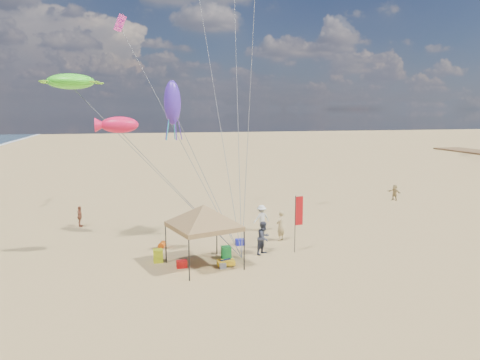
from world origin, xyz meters
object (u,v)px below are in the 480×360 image
Objects in this scene: canopy_tent at (204,207)px; beach_cart at (226,263)px; person_far_c at (395,192)px; person_near_a at (281,226)px; person_near_b at (264,238)px; chair_green at (226,253)px; chair_yellow at (158,256)px; person_far_a at (80,216)px; cooler_blue at (240,242)px; feather_flag at (298,215)px; person_near_c at (262,218)px; cooler_red at (182,264)px.

canopy_tent reaches higher than beach_cart.
person_far_c is at bearing 34.60° from canopy_tent.
person_near_b is (-1.79, -2.36, -0.01)m from person_near_a.
chair_yellow is (-3.67, 0.33, 0.00)m from chair_green.
person_far_a reaches higher than beach_cart.
feather_flag is at bearing -36.12° from cooler_blue.
chair_green is 1.00× the size of chair_yellow.
person_near_c is at bearing 51.33° from canopy_tent.
beach_cart is (1.10, -0.27, -2.97)m from canopy_tent.
person_near_a is at bearing -117.60° from person_far_a.
person_near_a reaches higher than person_far_c.
cooler_blue is at bearing 143.88° from feather_flag.
cooler_blue is 0.28× the size of person_near_a.
canopy_tent is 10.96× the size of cooler_red.
cooler_red is 1.00× the size of cooler_blue.
beach_cart is (-0.26, -1.19, -0.15)m from chair_green.
person_near_c is 12.71m from person_far_a.
person_near_b reaches higher than person_far_a.
person_near_a is 1.01× the size of person_near_b.
person_near_b reaches higher than person_far_c.
canopy_tent is at bearing -9.11° from person_near_a.
person_near_a is 1.30× the size of person_far_a.
feather_flag reaches higher than person_near_b.
feather_flag is at bearing 85.65° from person_near_c.
canopy_tent is 5.17m from cooler_blue.
canopy_tent reaches higher than person_far_a.
chair_green is 0.48× the size of person_far_c.
person_near_c is 16.39m from person_far_c.
beach_cart is at bearing -0.80° from person_near_a.
chair_yellow reaches higher than beach_cart.
chair_yellow is 0.48× the size of person_far_c.
feather_flag is at bearing 17.47° from beach_cart.
person_near_a is (4.30, 3.88, 0.76)m from beach_cart.
person_near_c is 1.21× the size of person_far_a.
person_near_b is (3.61, 1.25, -2.22)m from canopy_tent.
person_far_c is at bearing 172.05° from person_near_a.
person_near_a reaches higher than cooler_blue.
cooler_red is at bearing -82.56° from person_far_c.
cooler_red is at bearing -149.42° from person_far_a.
chair_yellow is at bearing 151.52° from canopy_tent.
cooler_red is (-6.77, -1.08, -2.02)m from feather_flag.
cooler_red is at bearing -14.52° from person_near_a.
cooler_red is 0.77× the size of chair_yellow.
beach_cart is (2.27, -0.33, 0.01)m from cooler_red.
person_far_c is (18.18, 12.56, 0.38)m from chair_green.
chair_green is at bearing -120.10° from cooler_blue.
cooler_red is 8.61m from person_near_c.
chair_green is (-1.35, -2.33, 0.16)m from cooler_blue.
canopy_tent is at bearing 38.98° from person_near_c.
cooler_red is 0.37× the size of person_far_a.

